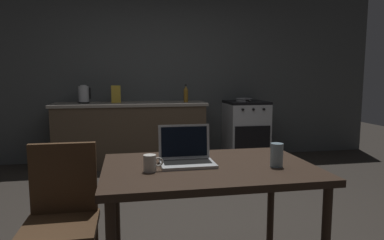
# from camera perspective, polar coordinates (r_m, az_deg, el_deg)

# --- Properties ---
(ground_plane) EXTENTS (12.00, 12.00, 0.00)m
(ground_plane) POSITION_cam_1_polar(r_m,az_deg,el_deg) (3.18, -0.49, -16.48)
(ground_plane) COLOR #2D2823
(back_wall) EXTENTS (6.40, 0.10, 2.60)m
(back_wall) POSITION_cam_1_polar(r_m,az_deg,el_deg) (5.42, -2.09, 7.44)
(back_wall) COLOR #484C4C
(back_wall) RESTS_ON ground_plane
(kitchen_counter) EXTENTS (2.16, 0.64, 0.90)m
(kitchen_counter) POSITION_cam_1_polar(r_m,az_deg,el_deg) (5.07, -10.06, -2.23)
(kitchen_counter) COLOR #4C3D2D
(kitchen_counter) RESTS_ON ground_plane
(stove_oven) EXTENTS (0.60, 0.62, 0.90)m
(stove_oven) POSITION_cam_1_polar(r_m,az_deg,el_deg) (5.38, 8.88, -1.70)
(stove_oven) COLOR #B7BABF
(stove_oven) RESTS_ON ground_plane
(dining_table) EXTENTS (1.24, 0.83, 0.75)m
(dining_table) POSITION_cam_1_polar(r_m,az_deg,el_deg) (2.08, 2.81, -9.51)
(dining_table) COLOR #332319
(dining_table) RESTS_ON ground_plane
(chair) EXTENTS (0.40, 0.40, 0.89)m
(chair) POSITION_cam_1_polar(r_m,az_deg,el_deg) (2.16, -20.77, -13.99)
(chair) COLOR #4C331E
(chair) RESTS_ON ground_plane
(laptop) EXTENTS (0.32, 0.24, 0.23)m
(laptop) POSITION_cam_1_polar(r_m,az_deg,el_deg) (2.08, -0.93, -6.03)
(laptop) COLOR silver
(laptop) RESTS_ON dining_table
(electric_kettle) EXTENTS (0.17, 0.15, 0.25)m
(electric_kettle) POSITION_cam_1_polar(r_m,az_deg,el_deg) (5.05, -17.50, 4.04)
(electric_kettle) COLOR black
(electric_kettle) RESTS_ON kitchen_counter
(bottle) EXTENTS (0.07, 0.07, 0.26)m
(bottle) POSITION_cam_1_polar(r_m,az_deg,el_deg) (5.03, -1.03, 4.35)
(bottle) COLOR #8C601E
(bottle) RESTS_ON kitchen_counter
(frying_pan) EXTENTS (0.25, 0.42, 0.05)m
(frying_pan) POSITION_cam_1_polar(r_m,az_deg,el_deg) (5.29, 8.61, 3.36)
(frying_pan) COLOR gray
(frying_pan) RESTS_ON stove_oven
(coffee_mug) EXTENTS (0.11, 0.07, 0.09)m
(coffee_mug) POSITION_cam_1_polar(r_m,az_deg,el_deg) (1.93, -6.93, -7.11)
(coffee_mug) COLOR silver
(coffee_mug) RESTS_ON dining_table
(drinking_glass) EXTENTS (0.07, 0.07, 0.14)m
(drinking_glass) POSITION_cam_1_polar(r_m,az_deg,el_deg) (2.07, 13.85, -5.65)
(drinking_glass) COLOR #99B7C6
(drinking_glass) RESTS_ON dining_table
(cereal_box) EXTENTS (0.13, 0.05, 0.25)m
(cereal_box) POSITION_cam_1_polar(r_m,az_deg,el_deg) (5.03, -12.48, 4.20)
(cereal_box) COLOR gold
(cereal_box) RESTS_ON kitchen_counter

